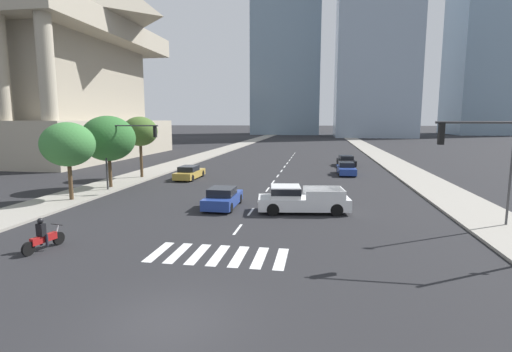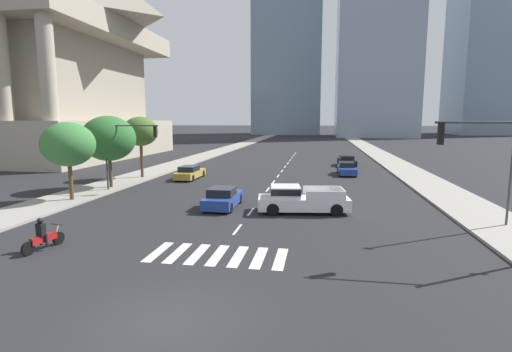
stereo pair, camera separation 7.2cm
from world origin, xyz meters
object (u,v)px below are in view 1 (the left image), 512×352
Objects in this scene: street_tree_second at (108,139)px; motorcycle_lead at (43,237)px; sedan_gold_1 at (189,173)px; sedan_black_3 at (346,161)px; sedan_blue_0 at (223,198)px; traffic_signal_far at (125,142)px; street_tree_nearest at (68,145)px; street_tree_third at (140,132)px; sedan_blue_2 at (346,169)px; traffic_signal_near at (504,159)px; pickup_truck at (299,199)px.

motorcycle_lead is at bearing -70.44° from street_tree_second.
sedan_gold_1 is 1.01× the size of sedan_black_3.
traffic_signal_far is at bearing 65.18° from sedan_blue_0.
street_tree_nearest is 11.10m from street_tree_third.
sedan_blue_2 is at bearing -27.80° from sedan_blue_0.
street_tree_third is (-11.07, 11.14, 4.01)m from sedan_blue_0.
traffic_signal_near is 1.06× the size of traffic_signal_far.
motorcycle_lead is at bearing -178.09° from sedan_gold_1.
sedan_gold_1 is 0.87× the size of street_tree_nearest.
motorcycle_lead is at bearing -61.19° from street_tree_nearest.
traffic_signal_near is at bearing -27.70° from street_tree_second.
traffic_signal_near is at bearing 8.67° from sedan_blue_2.
motorcycle_lead is at bearing -28.66° from sedan_black_3.
pickup_truck is 16.68m from sedan_gold_1.
traffic_signal_near is (19.31, 1.95, 3.61)m from motorcycle_lead.
street_tree_third is (-20.71, -14.08, 4.03)m from sedan_black_3.
sedan_blue_2 is (15.45, 5.53, 0.01)m from sedan_gold_1.
sedan_blue_2 is 0.94× the size of sedan_black_3.
street_tree_nearest is at bearing -90.00° from street_tree_third.
pickup_truck is 18.20m from sedan_blue_2.
street_tree_third is at bearing 106.91° from traffic_signal_far.
sedan_blue_2 is 0.80× the size of traffic_signal_far.
pickup_truck is at bearing -136.56° from sedan_gold_1.
sedan_black_3 is at bearing 48.58° from traffic_signal_far.
motorcycle_lead is at bearing 5.77° from traffic_signal_near.
sedan_blue_2 is at bearing -110.47° from pickup_truck.
motorcycle_lead is 0.39× the size of traffic_signal_far.
pickup_truck is at bearing -39.64° from motorcycle_lead.
sedan_blue_2 is at bearing -79.95° from traffic_signal_near.
pickup_truck is 1.32× the size of sedan_blue_2.
traffic_signal_far is 0.94× the size of street_tree_third.
traffic_signal_far is 4.62m from street_tree_nearest.
pickup_truck reaches higher than sedan_gold_1.
traffic_signal_far is at bearing 161.22° from sedan_gold_1.
street_tree_second is (-24.59, 12.91, 0.04)m from traffic_signal_near.
street_tree_second reaches higher than pickup_truck.
street_tree_third is at bearing -74.68° from sedan_blue_2.
sedan_gold_1 is (-11.37, 12.20, -0.22)m from pickup_truck.
traffic_signal_far is (-3.16, 13.70, 3.40)m from motorcycle_lead.
sedan_gold_1 is 6.25m from street_tree_third.
sedan_blue_2 is 0.75× the size of traffic_signal_near.
sedan_black_3 is at bearing 34.22° from street_tree_third.
traffic_signal_near is (8.48, -7.06, 3.38)m from pickup_truck.
street_tree_second is (-5.28, 14.86, 3.64)m from motorcycle_lead.
sedan_gold_1 is at bearing -54.39° from sedan_black_3.
sedan_blue_2 is at bearing 35.82° from traffic_signal_far.
sedan_blue_0 is 0.95× the size of sedan_blue_2.
street_tree_second reaches higher than traffic_signal_near.
traffic_signal_near is at bearing -27.61° from traffic_signal_far.
sedan_blue_0 is 15.91m from traffic_signal_near.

